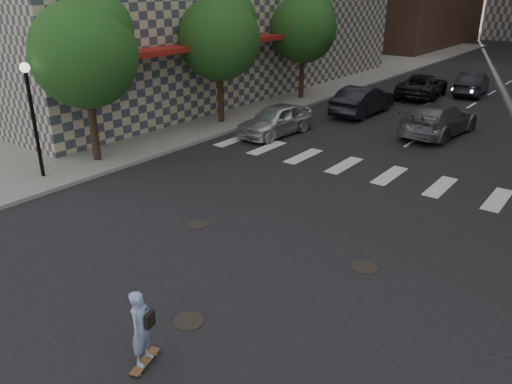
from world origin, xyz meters
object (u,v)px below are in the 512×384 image
tree_c (305,25)px  traffic_car_b (439,119)px  silver_sedan (276,120)px  traffic_car_a (363,100)px  tree_b (222,35)px  lamppost (31,104)px  tree_a (87,49)px  traffic_car_e (472,84)px  skateboarder (142,328)px  traffic_car_c (422,86)px

tree_c → traffic_car_b: tree_c is taller
silver_sedan → traffic_car_a: size_ratio=0.91×
tree_b → traffic_car_b: bearing=26.1°
silver_sedan → traffic_car_a: bearing=81.7°
lamppost → traffic_car_a: size_ratio=0.86×
tree_a → traffic_car_e: size_ratio=1.43×
lamppost → traffic_car_e: size_ratio=0.93×
silver_sedan → traffic_car_e: 16.98m
skateboarder → traffic_car_b: size_ratio=0.30×
tree_a → traffic_car_e: tree_a is taller
skateboarder → silver_sedan: skateboarder is taller
lamppost → traffic_car_c: (6.08, 24.00, -2.17)m
tree_b → traffic_car_c: size_ratio=1.21×
tree_c → tree_a: bearing=-90.0°
tree_a → tree_b: size_ratio=1.00×
lamppost → traffic_car_e: (8.50, 26.82, -2.18)m
tree_a → traffic_car_c: tree_a is taller
silver_sedan → tree_a: bearing=-108.8°
lamppost → tree_a: bearing=89.0°
tree_c → silver_sedan: bearing=-66.6°
traffic_car_b → traffic_car_e: traffic_car_b is taller
traffic_car_a → tree_a: bearing=72.1°
silver_sedan → traffic_car_b: (6.47, 4.93, 0.03)m
traffic_car_e → lamppost: bearing=66.8°
tree_a → traffic_car_b: (9.95, 12.88, -3.85)m
tree_c → traffic_car_e: bearing=44.1°
tree_a → tree_c: size_ratio=1.00×
skateboarder → traffic_car_b: skateboarder is taller
tree_b → silver_sedan: bearing=-0.8°
silver_sedan → traffic_car_c: (2.55, 13.41, -0.01)m
skateboarder → traffic_car_a: bearing=88.2°
silver_sedan → traffic_car_e: bearing=77.8°
skateboarder → tree_b: bearing=108.8°
tree_c → traffic_car_e: 12.40m
tree_c → skateboarder: bearing=-64.7°
traffic_car_a → tree_b: bearing=53.5°
silver_sedan → traffic_car_a: 6.74m
tree_b → tree_c: bearing=90.0°
tree_c → traffic_car_a: size_ratio=1.33×
traffic_car_b → traffic_car_c: (-3.92, 8.48, -0.04)m
traffic_car_b → skateboarder: bearing=98.5°
lamppost → silver_sedan: 11.37m
tree_b → skateboarder: (10.93, -15.13, -3.77)m
tree_c → traffic_car_b: 11.12m
tree_c → traffic_car_e: (8.46, 8.18, -3.89)m
silver_sedan → traffic_car_b: bearing=42.2°
silver_sedan → traffic_car_c: silver_sedan is taller
silver_sedan → traffic_car_e: (4.97, 16.24, -0.01)m
tree_b → tree_c: size_ratio=1.00×
traffic_car_b → traffic_car_e: size_ratio=1.19×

